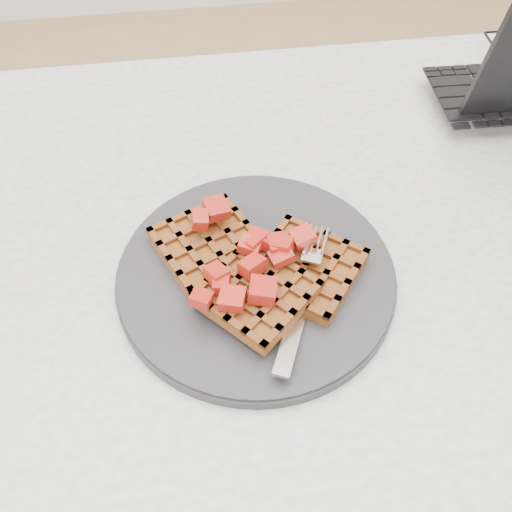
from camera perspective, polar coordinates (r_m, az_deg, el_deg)
The scene contains 6 objects.
ground at distance 1.31m, azimuth 5.68°, elevation -20.47°, with size 4.00×4.00×0.00m, color tan.
table at distance 0.73m, azimuth 9.51°, elevation -4.42°, with size 1.20×0.80×0.75m.
plate at distance 0.60m, azimuth 0.00°, elevation -1.94°, with size 0.29×0.29×0.02m, color #242326.
waffles at distance 0.58m, azimuth 0.07°, elevation -1.08°, with size 0.23×0.21×0.03m.
strawberry_pile at distance 0.56m, azimuth 0.00°, elevation 0.90°, with size 0.15×0.15×0.02m, color #880400, non-canonical shape.
fork at distance 0.56m, azimuth 4.81°, elevation -3.66°, with size 0.02×0.18×0.02m, color silver, non-canonical shape.
Camera 1 is at (-0.18, -0.39, 1.23)m, focal length 40.00 mm.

